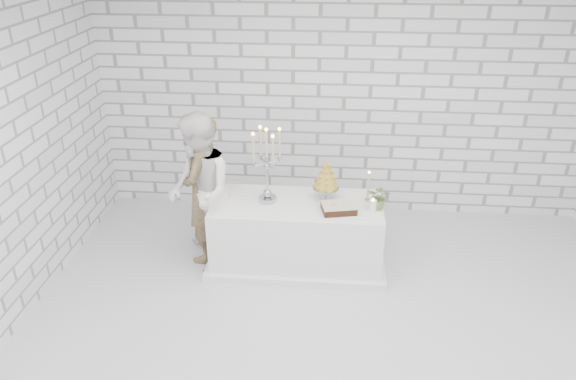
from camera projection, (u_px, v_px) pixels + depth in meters
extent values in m
cube|color=silver|center=(338.00, 335.00, 5.06)|extent=(6.00, 5.00, 0.01)
cube|color=white|center=(344.00, 97.00, 6.61)|extent=(6.00, 0.01, 3.00)
cube|color=white|center=(297.00, 234.00, 5.95)|extent=(1.80, 0.80, 0.75)
imported|color=#4F4024|center=(202.00, 191.00, 5.87)|extent=(0.46, 0.64, 1.65)
imported|color=white|center=(200.00, 192.00, 5.77)|extent=(0.91, 1.01, 1.71)
cube|color=black|center=(339.00, 208.00, 5.59)|extent=(0.38, 0.31, 0.08)
cylinder|color=white|center=(373.00, 205.00, 5.60)|extent=(0.10, 0.10, 0.12)
cylinder|color=#C3B396|center=(368.00, 187.00, 5.76)|extent=(0.08, 0.08, 0.32)
imported|color=#4B7137|center=(380.00, 197.00, 5.61)|extent=(0.29, 0.27, 0.26)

